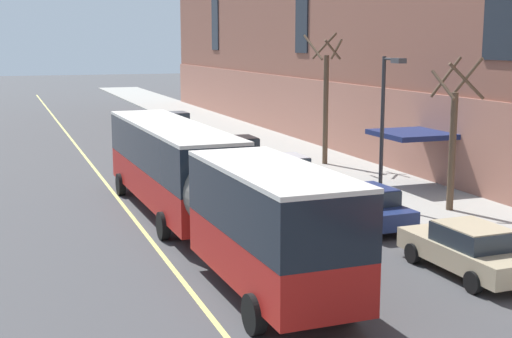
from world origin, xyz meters
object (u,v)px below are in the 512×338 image
object	(u,v)px
city_bus	(199,179)
street_tree_mid_block	(453,134)
parked_car_darkgray_3	(176,122)
parked_car_champagne_6	(468,249)
street_lamp	(386,115)
parked_car_black_0	(240,150)
fire_hydrant	(316,173)
street_tree_far_uptown	(326,98)
parked_car_navy_5	(366,206)
parked_car_silver_4	(287,171)

from	to	relation	value
city_bus	street_tree_mid_block	bearing A→B (deg)	0.79
parked_car_darkgray_3	parked_car_champagne_6	xyz separation A→B (m)	(0.09, -36.44, 0.00)
parked_car_darkgray_3	street_lamp	size ratio (longest dim) A/B	0.73
parked_car_black_0	fire_hydrant	world-z (taller)	parked_car_black_0
parked_car_black_0	street_tree_far_uptown	distance (m)	5.73
city_bus	parked_car_champagne_6	world-z (taller)	city_bus
street_lamp	parked_car_darkgray_3	bearing A→B (deg)	93.72
parked_car_black_0	parked_car_navy_5	xyz separation A→B (m)	(-0.08, -15.07, -0.00)
fire_hydrant	parked_car_silver_4	bearing A→B (deg)	-165.49
parked_car_navy_5	street_tree_far_uptown	bearing A→B (deg)	71.37
parked_car_silver_4	street_lamp	bearing A→B (deg)	-72.25
parked_car_navy_5	city_bus	bearing A→B (deg)	174.92
parked_car_silver_4	parked_car_navy_5	bearing A→B (deg)	-90.11
fire_hydrant	parked_car_darkgray_3	bearing A→B (deg)	94.53
parked_car_black_0	parked_car_navy_5	size ratio (longest dim) A/B	1.01
city_bus	parked_car_champagne_6	size ratio (longest dim) A/B	4.23
city_bus	street_tree_far_uptown	bearing A→B (deg)	48.62
parked_car_silver_4	street_tree_mid_block	distance (m)	8.68
city_bus	street_tree_mid_block	world-z (taller)	street_tree_mid_block
parked_car_navy_5	street_lamp	world-z (taller)	street_lamp
city_bus	parked_car_champagne_6	distance (m)	9.34
parked_car_darkgray_3	street_lamp	world-z (taller)	street_lamp
parked_car_silver_4	parked_car_darkgray_3	bearing A→B (deg)	89.91
parked_car_black_0	fire_hydrant	bearing A→B (deg)	-75.71
parked_car_silver_4	parked_car_champagne_6	distance (m)	13.93
street_lamp	street_tree_far_uptown	bearing A→B (deg)	77.55
parked_car_navy_5	parked_car_darkgray_3	bearing A→B (deg)	89.90
parked_car_darkgray_3	parked_car_champagne_6	distance (m)	36.44
parked_car_champagne_6	street_tree_far_uptown	size ratio (longest dim) A/B	0.66
city_bus	parked_car_black_0	size ratio (longest dim) A/B	4.41
city_bus	parked_car_black_0	distance (m)	15.92
parked_car_champagne_6	street_tree_mid_block	xyz separation A→B (m)	(4.10, 6.76, 2.46)
street_lamp	city_bus	bearing A→B (deg)	-170.09
city_bus	street_tree_mid_block	distance (m)	10.62
street_lamp	fire_hydrant	xyz separation A→B (m)	(-0.10, 6.34, -3.49)
parked_car_navy_5	parked_car_champagne_6	size ratio (longest dim) A/B	0.95
fire_hydrant	street_tree_far_uptown	bearing A→B (deg)	59.92
parked_car_darkgray_3	street_tree_far_uptown	world-z (taller)	street_tree_far_uptown
parked_car_darkgray_3	parked_car_navy_5	world-z (taller)	same
street_tree_far_uptown	parked_car_darkgray_3	bearing A→B (deg)	103.15
parked_car_silver_4	city_bus	bearing A→B (deg)	-130.88
parked_car_black_0	street_tree_mid_block	bearing A→B (deg)	-73.84
parked_car_champagne_6	street_tree_mid_block	world-z (taller)	street_tree_mid_block
parked_car_black_0	parked_car_champagne_6	xyz separation A→B (m)	(0.06, -21.12, 0.00)
fire_hydrant	parked_car_black_0	bearing A→B (deg)	104.29
city_bus	parked_car_silver_4	size ratio (longest dim) A/B	4.60
parked_car_champagne_6	fire_hydrant	distance (m)	14.49
parked_car_darkgray_3	parked_car_navy_5	distance (m)	30.39
city_bus	fire_hydrant	distance (m)	11.36
city_bus	parked_car_darkgray_3	distance (m)	30.53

